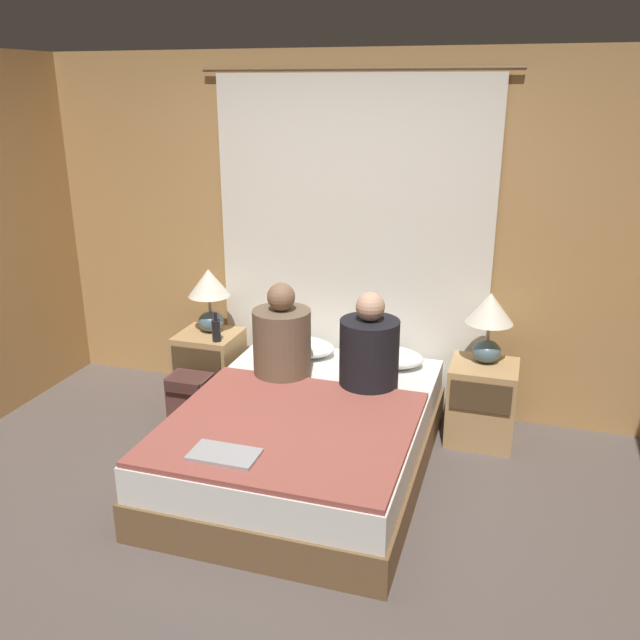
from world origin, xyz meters
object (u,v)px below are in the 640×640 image
at_px(pillow_right, 384,356).
at_px(backpack_on_floor, 191,397).
at_px(nightstand_right, 482,402).
at_px(lamp_left, 209,291).
at_px(pillow_left, 297,347).
at_px(nightstand_left, 210,367).
at_px(beer_bottle_on_left_stand, 216,330).
at_px(bed, 306,438).
at_px(person_right_in_bed, 369,350).
at_px(laptop_on_bed, 224,454).
at_px(person_left_in_bed, 282,340).
at_px(lamp_right, 489,317).

xyz_separation_m(pillow_right, backpack_on_floor, (-1.27, -0.44, -0.29)).
bearing_deg(nightstand_right, lamp_left, 178.35).
bearing_deg(pillow_left, nightstand_left, -176.09).
relative_size(lamp_left, beer_bottle_on_left_stand, 2.20).
distance_m(bed, beer_bottle_on_left_stand, 1.13).
relative_size(nightstand_right, pillow_left, 0.99).
relative_size(bed, person_right_in_bed, 3.09).
bearing_deg(laptop_on_bed, bed, 74.92).
distance_m(pillow_left, laptop_on_bed, 1.50).
bearing_deg(nightstand_right, pillow_right, 176.09).
distance_m(nightstand_left, person_left_in_bed, 0.90).
relative_size(lamp_right, backpack_on_floor, 1.28).
distance_m(bed, person_right_in_bed, 0.67).
height_order(nightstand_left, backpack_on_floor, nightstand_left).
height_order(lamp_right, person_left_in_bed, person_left_in_bed).
distance_m(pillow_right, beer_bottle_on_left_stand, 1.20).
relative_size(person_left_in_bed, person_right_in_bed, 1.01).
bearing_deg(backpack_on_floor, person_left_in_bed, 3.79).
relative_size(pillow_right, laptop_on_bed, 1.54).
bearing_deg(pillow_right, nightstand_left, -177.98).
height_order(bed, person_right_in_bed, person_right_in_bed).
bearing_deg(bed, nightstand_right, 35.83).
bearing_deg(nightstand_left, lamp_right, 1.65).
bearing_deg(nightstand_right, laptop_on_bed, -129.48).
distance_m(nightstand_right, pillow_left, 1.33).
bearing_deg(lamp_right, person_right_in_bed, -149.91).
height_order(nightstand_right, pillow_right, pillow_right).
bearing_deg(backpack_on_floor, lamp_right, 12.92).
bearing_deg(beer_bottle_on_left_stand, person_right_in_bed, -10.92).
xyz_separation_m(pillow_right, person_right_in_bed, (-0.02, -0.39, 0.19)).
xyz_separation_m(nightstand_right, laptop_on_bed, (-1.19, -1.45, 0.21)).
bearing_deg(lamp_right, pillow_left, -179.52).
bearing_deg(bed, lamp_right, 37.94).
bearing_deg(beer_bottle_on_left_stand, pillow_right, 8.06).
relative_size(lamp_right, person_left_in_bed, 0.74).
height_order(nightstand_right, lamp_left, lamp_left).
height_order(person_left_in_bed, backpack_on_floor, person_left_in_bed).
distance_m(lamp_right, person_left_in_bed, 1.35).
height_order(nightstand_right, backpack_on_floor, nightstand_right).
bearing_deg(pillow_right, person_left_in_bed, -146.87).
xyz_separation_m(pillow_left, backpack_on_floor, (-0.64, -0.44, -0.29)).
height_order(lamp_right, person_right_in_bed, person_right_in_bed).
xyz_separation_m(lamp_left, pillow_left, (0.68, -0.01, -0.35)).
distance_m(person_right_in_bed, backpack_on_floor, 1.35).
distance_m(bed, pillow_left, 0.87).
bearing_deg(lamp_left, laptop_on_bed, -62.00).
bearing_deg(nightstand_left, person_right_in_bed, -14.97).
relative_size(pillow_right, beer_bottle_on_left_stand, 2.53).
bearing_deg(pillow_left, nightstand_right, -2.02).
xyz_separation_m(lamp_left, backpack_on_floor, (0.04, -0.45, -0.64)).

